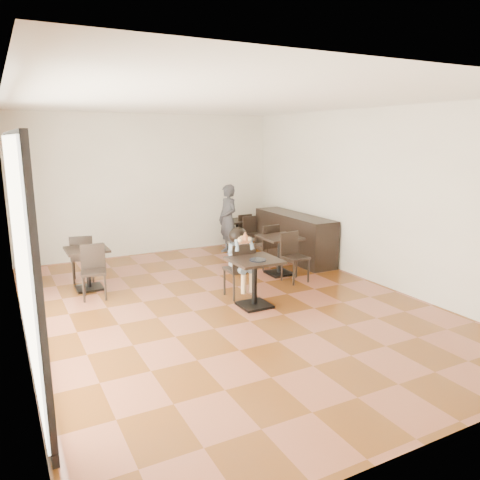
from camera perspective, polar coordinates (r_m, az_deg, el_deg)
floor at (r=7.69m, az=-1.61°, el=-7.93°), size 6.00×8.00×0.01m
ceiling at (r=7.23m, az=-1.77°, el=16.60°), size 6.00×8.00×0.01m
wall_back at (r=11.00m, az=-10.93°, el=6.62°), size 6.00×0.01×3.20m
wall_front at (r=4.16m, az=23.35°, el=-3.64°), size 6.00×0.01×3.20m
wall_left at (r=6.57m, az=-25.91°, el=1.75°), size 0.01×8.00×3.20m
wall_right at (r=9.00m, az=15.81°, el=5.12°), size 0.01×8.00×3.20m
storefront_window at (r=6.12m, az=-25.27°, el=-0.82°), size 0.04×4.50×2.60m
child_table at (r=7.51m, az=1.78°, el=-5.24°), size 0.75×0.75×0.79m
child_chair at (r=7.95m, az=-0.17°, el=-3.63°), size 0.43×0.43×0.95m
child at (r=7.92m, az=-0.17°, el=-2.77°), size 0.43×0.60×1.20m
plate at (r=7.31m, az=2.19°, el=-2.45°), size 0.27×0.27×0.02m
pizza_slice at (r=7.65m, az=0.49°, el=0.06°), size 0.28×0.21×0.06m
adult_patron at (r=10.87m, az=-1.48°, el=2.54°), size 0.44×0.62×1.61m
cafe_table_mid at (r=9.29m, az=4.84°, el=-1.87°), size 0.79×0.79×0.77m
cafe_table_left at (r=8.78m, az=-18.03°, el=-3.36°), size 0.83×0.83×0.75m
cafe_table_back at (r=11.40m, az=-0.32°, el=0.69°), size 0.72×0.72×0.70m
chair_mid_a at (r=9.72m, az=3.11°, el=-0.72°), size 0.45×0.45×0.93m
chair_mid_b at (r=8.83m, az=6.76°, el=-2.16°), size 0.45×0.45×0.93m
chair_left_a at (r=9.29m, az=-18.66°, el=-2.07°), size 0.47×0.47×0.90m
chair_left_b at (r=8.24m, az=-17.40°, el=-3.80°), size 0.47×0.47×0.90m
chair_back_a at (r=11.51m, az=0.15°, el=1.17°), size 0.41×0.41×0.85m
chair_back_b at (r=10.97m, az=1.66°, el=0.60°), size 0.41×0.41×0.85m
service_counter at (r=10.51m, az=6.58°, el=0.42°), size 0.60×2.40×1.00m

